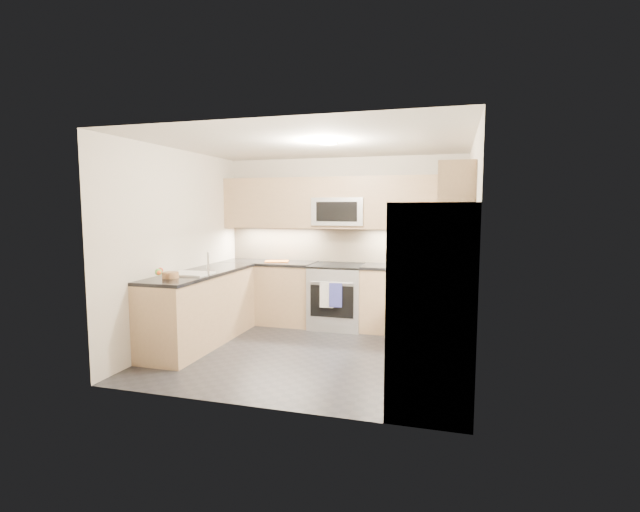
{
  "coord_description": "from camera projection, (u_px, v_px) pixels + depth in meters",
  "views": [
    {
      "loc": [
        1.6,
        -5.22,
        1.76
      ],
      "look_at": [
        0.0,
        0.35,
        1.15
      ],
      "focal_mm": 26.0,
      "sensor_mm": 36.0,
      "label": 1
    }
  ],
  "objects": [
    {
      "name": "range_cooktop",
      "position": [
        338.0,
        266.0,
        6.74
      ],
      "size": [
        0.76,
        0.65,
        0.03
      ],
      "primitive_type": "cube",
      "color": "black",
      "rests_on": "gas_range"
    },
    {
      "name": "refrigerator",
      "position": [
        432.0,
        307.0,
        4.02
      ],
      "size": [
        0.7,
        0.9,
        1.8
      ],
      "primitive_type": "cube",
      "color": "#9C9DA3",
      "rests_on": "floor"
    },
    {
      "name": "faucet",
      "position": [
        208.0,
        264.0,
        5.6
      ],
      "size": [
        0.03,
        0.03,
        0.28
      ],
      "primitive_type": "cylinder",
      "color": "silver",
      "rests_on": "countertop_peninsula"
    },
    {
      "name": "oven_handle",
      "position": [
        331.0,
        283.0,
        6.42
      ],
      "size": [
        0.6,
        0.02,
        0.02
      ],
      "primitive_type": "cylinder",
      "rotation": [
        0.0,
        1.57,
        0.0
      ],
      "color": "#B2B5BA",
      "rests_on": "gas_range"
    },
    {
      "name": "gas_range",
      "position": [
        337.0,
        297.0,
        6.79
      ],
      "size": [
        0.76,
        0.65,
        0.91
      ],
      "primitive_type": "cube",
      "color": "#9C9EA3",
      "rests_on": "floor"
    },
    {
      "name": "countertop_right",
      "position": [
        442.0,
        282.0,
        5.25
      ],
      "size": [
        0.63,
        1.7,
        0.04
      ],
      "primitive_type": "cube",
      "color": "black",
      "rests_on": "base_cab_right"
    },
    {
      "name": "dish_towel_check",
      "position": [
        327.0,
        295.0,
        6.44
      ],
      "size": [
        0.19,
        0.02,
        0.37
      ],
      "primitive_type": "cube",
      "rotation": [
        0.0,
        0.0,
        0.01
      ],
      "color": "white",
      "rests_on": "oven_handle"
    },
    {
      "name": "wall_back",
      "position": [
        343.0,
        241.0,
        7.01
      ],
      "size": [
        3.6,
        0.02,
        2.5
      ],
      "primitive_type": "cube",
      "color": "beige",
      "rests_on": "floor"
    },
    {
      "name": "base_cab_back_left",
      "position": [
        269.0,
        293.0,
        7.11
      ],
      "size": [
        1.42,
        0.6,
        0.9
      ],
      "primitive_type": "cube",
      "color": "tan",
      "rests_on": "floor"
    },
    {
      "name": "fruit_basket",
      "position": [
        170.0,
        275.0,
        5.39
      ],
      "size": [
        0.24,
        0.24,
        0.07
      ],
      "primitive_type": "cylinder",
      "rotation": [
        0.0,
        0.0,
        0.35
      ],
      "color": "#A4774C",
      "rests_on": "countertop_peninsula"
    },
    {
      "name": "countertop_peninsula",
      "position": [
        200.0,
        273.0,
        5.93
      ],
      "size": [
        0.63,
        2.0,
        0.04
      ],
      "primitive_type": "cube",
      "color": "black",
      "rests_on": "base_cab_peninsula"
    },
    {
      "name": "base_cab_back_right",
      "position": [
        413.0,
        301.0,
        6.51
      ],
      "size": [
        1.42,
        0.6,
        0.9
      ],
      "primitive_type": "cube",
      "color": "tan",
      "rests_on": "floor"
    },
    {
      "name": "ceiling",
      "position": [
        312.0,
        143.0,
        5.35
      ],
      "size": [
        3.6,
        3.2,
        0.02
      ],
      "primitive_type": "cube",
      "color": "beige",
      "rests_on": "wall_back"
    },
    {
      "name": "utensil_bowl",
      "position": [
        438.0,
        262.0,
        6.3
      ],
      "size": [
        0.37,
        0.37,
        0.17
      ],
      "primitive_type": "cylinder",
      "rotation": [
        0.0,
        0.0,
        -0.26
      ],
      "color": "#4FA245",
      "rests_on": "countertop_back_right"
    },
    {
      "name": "backsplash_back",
      "position": [
        343.0,
        245.0,
        7.02
      ],
      "size": [
        3.6,
        0.01,
        0.51
      ],
      "primitive_type": "cube",
      "color": "tan",
      "rests_on": "wall_back"
    },
    {
      "name": "base_cab_peninsula",
      "position": [
        201.0,
        309.0,
        5.98
      ],
      "size": [
        0.6,
        2.0,
        0.9
      ],
      "primitive_type": "cube",
      "color": "tan",
      "rests_on": "floor"
    },
    {
      "name": "oven_door_glass",
      "position": [
        332.0,
        301.0,
        6.47
      ],
      "size": [
        0.62,
        0.02,
        0.45
      ],
      "primitive_type": "cube",
      "color": "black",
      "rests_on": "gas_range"
    },
    {
      "name": "fruit_pear",
      "position": [
        158.0,
        272.0,
        5.08
      ],
      "size": [
        0.08,
        0.08,
        0.08
      ],
      "primitive_type": "sphere",
      "color": "#5A9F44",
      "rests_on": "fruit_basket"
    },
    {
      "name": "microwave",
      "position": [
        340.0,
        211.0,
        6.78
      ],
      "size": [
        0.76,
        0.4,
        0.4
      ],
      "primitive_type": "cube",
      "color": "#ABAEB3",
      "rests_on": "upper_cab_back"
    },
    {
      "name": "fruit_apple",
      "position": [
        160.0,
        270.0,
        5.19
      ],
      "size": [
        0.07,
        0.07,
        0.07
      ],
      "primitive_type": "sphere",
      "color": "#B02914",
      "rests_on": "fruit_basket"
    },
    {
      "name": "wall_left",
      "position": [
        179.0,
        247.0,
        5.98
      ],
      "size": [
        0.02,
        3.2,
        2.5
      ],
      "primitive_type": "cube",
      "color": "beige",
      "rests_on": "floor"
    },
    {
      "name": "upper_cab_back",
      "position": [
        340.0,
        203.0,
        6.79
      ],
      "size": [
        3.6,
        0.35,
        0.75
      ],
      "primitive_type": "cube",
      "color": "tan",
      "rests_on": "wall_back"
    },
    {
      "name": "wall_right",
      "position": [
        471.0,
        255.0,
        4.99
      ],
      "size": [
        0.02,
        3.2,
        2.5
      ],
      "primitive_type": "cube",
      "color": "beige",
      "rests_on": "floor"
    },
    {
      "name": "fruit_orange",
      "position": [
        159.0,
        272.0,
        5.06
      ],
      "size": [
        0.06,
        0.06,
        0.06
      ],
      "primitive_type": "sphere",
      "color": "#FC591C",
      "rests_on": "fruit_basket"
    },
    {
      "name": "fridge_handle_left",
      "position": [
        387.0,
        303.0,
        3.95
      ],
      "size": [
        0.02,
        0.02,
        1.2
      ],
      "primitive_type": "cylinder",
      "color": "#B2B5BA",
      "rests_on": "refrigerator"
    },
    {
      "name": "sink_basin",
      "position": [
        190.0,
        279.0,
        5.7
      ],
      "size": [
        0.52,
        0.38,
        0.16
      ],
      "primitive_type": "cube",
      "color": "white",
      "rests_on": "base_cab_peninsula"
    },
    {
      "name": "countertop_back_left",
      "position": [
        269.0,
        263.0,
        7.06
      ],
      "size": [
        1.42,
        0.63,
        0.04
      ],
      "primitive_type": "cube",
      "color": "black",
      "rests_on": "base_cab_back_left"
    },
    {
      "name": "upper_cab_right",
      "position": [
        456.0,
        202.0,
        5.24
      ],
      "size": [
        0.35,
        1.95,
        0.75
      ],
      "primitive_type": "cube",
      "color": "tan",
      "rests_on": "wall_right"
    },
    {
      "name": "backsplash_right",
      "position": [
        469.0,
        256.0,
        5.43
      ],
      "size": [
        0.01,
        2.3,
        0.51
      ],
      "primitive_type": "cube",
      "color": "tan",
      "rests_on": "wall_right"
    },
    {
      "name": "fridge_handle_right",
      "position": [
        392.0,
        295.0,
        4.29
      ],
      "size": [
        0.02,
        0.02,
        1.2
      ],
      "primitive_type": "cylinder",
      "color": "#B2B5BA",
      "rests_on": "refrigerator"
    },
    {
      "name": "floor",
      "position": [
        312.0,
        353.0,
        5.62
      ],
      "size": [
        3.6,
        3.2,
        0.0
      ],
      "primitive_type": "cube",
      "color": "#26262B",
      "rests_on": "ground"
    },
    {
      "name": "dish_towel_blue",
      "position": [
        336.0,
        295.0,
        6.41
      ],
      "size": [
        0.18,
        0.03,
        0.34
      ],
      "primitive_type": "cube",
      "rotation": [
        0.0,
        0.0,
        0.11
      ],
      "color": "#33388D",
      "rests_on": "oven_handle"
    },
    {
      "name": "base_cab_right",
      "position": [
        441.0,
        322.0,
        5.3
      ],
      "size": [
        0.6,
        1.7,
        0.9
      ],
      "primitive_type": "cube",
      "color": "tan",
      "rests_on": "floor"
    },
    {
      "name": "wall_front",
      "position": [
        257.0,
        267.0,
        3.96
      ],
      "size": [
        3.6,
        0.02,
        2.5
      ],
      "primitive_type": "cube",
      "color": "beige",
      "rests_on": "floor"
    },
    {
      "name": "countertop_back_right",
      "position": [
        414.0,
        268.0,
        6.46
      ],
      "size": [
        1.42,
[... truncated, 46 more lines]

